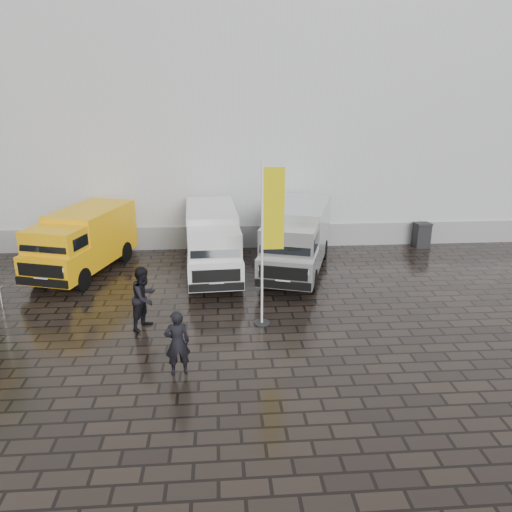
% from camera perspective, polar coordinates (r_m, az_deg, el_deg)
% --- Properties ---
extents(ground, '(120.00, 120.00, 0.00)m').
position_cam_1_polar(ground, '(15.08, 1.03, -8.06)').
color(ground, black).
rests_on(ground, ground).
extents(exhibition_hall, '(44.00, 16.00, 12.00)m').
position_cam_1_polar(exhibition_hall, '(29.62, 2.17, 17.04)').
color(exhibition_hall, silver).
rests_on(exhibition_hall, ground).
extents(hall_plinth, '(44.00, 0.15, 1.00)m').
position_cam_1_polar(hall_plinth, '(22.51, 4.26, 2.34)').
color(hall_plinth, gray).
rests_on(hall_plinth, ground).
extents(van_yellow, '(3.42, 5.53, 2.39)m').
position_cam_1_polar(van_yellow, '(20.08, -19.23, 1.39)').
color(van_yellow, '#FFB40D').
rests_on(van_yellow, ground).
extents(van_white, '(2.16, 5.69, 2.43)m').
position_cam_1_polar(van_white, '(18.96, -5.00, 1.46)').
color(van_white, white).
rests_on(van_white, ground).
extents(van_silver, '(3.61, 6.13, 2.52)m').
position_cam_1_polar(van_silver, '(19.13, 4.72, 1.78)').
color(van_silver, silver).
rests_on(van_silver, ground).
extents(flagpole, '(0.88, 0.50, 4.92)m').
position_cam_1_polar(flagpole, '(14.29, 1.44, 2.24)').
color(flagpole, black).
rests_on(flagpole, ground).
extents(wheelie_bin, '(0.70, 0.70, 1.11)m').
position_cam_1_polar(wheelie_bin, '(23.58, 18.40, 2.31)').
color(wheelie_bin, black).
rests_on(wheelie_bin, ground).
extents(person_front, '(0.69, 0.52, 1.71)m').
position_cam_1_polar(person_front, '(12.53, -8.98, -9.78)').
color(person_front, black).
rests_on(person_front, ground).
extents(person_tent, '(1.07, 1.16, 1.91)m').
position_cam_1_polar(person_tent, '(15.01, -12.64, -4.68)').
color(person_tent, black).
rests_on(person_tent, ground).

